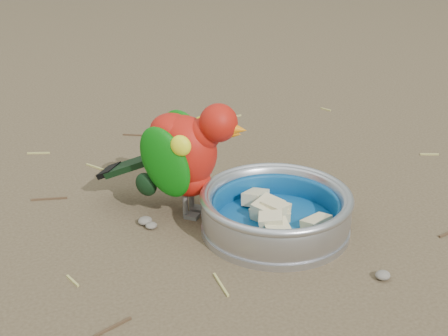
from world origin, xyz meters
name	(u,v)px	position (x,y,z in m)	size (l,w,h in m)	color
ground	(233,221)	(0.00, 0.00, 0.00)	(60.00, 60.00, 0.00)	brown
food_bowl	(275,226)	(0.04, -0.05, 0.01)	(0.22, 0.22, 0.02)	#B2B2BA
bowl_wall	(276,208)	(0.04, -0.05, 0.04)	(0.22, 0.22, 0.04)	#B2B2BA
fruit_wedges	(276,212)	(0.04, -0.05, 0.03)	(0.13, 0.13, 0.03)	beige
lory_parrot	(185,161)	(-0.05, 0.05, 0.09)	(0.10, 0.22, 0.17)	#AF160C
ground_debris	(208,196)	(0.00, 0.09, 0.00)	(0.90, 0.80, 0.01)	tan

